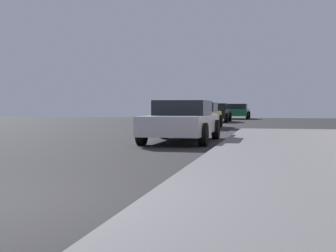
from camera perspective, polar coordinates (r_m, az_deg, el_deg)
The scene contains 4 objects.
car_silver at distance 14.81m, azimuth 1.67°, elevation 0.63°, with size 1.97×4.50×1.27m.
car_yellow at distance 24.12m, azimuth 3.78°, elevation 1.31°, with size 1.97×4.02×1.27m.
car_black at distance 33.26m, azimuth 5.61°, elevation 1.60°, with size 1.98×4.17×1.27m.
car_green at distance 41.03m, azimuth 8.25°, elevation 1.74°, with size 1.93×4.02×1.27m.
Camera 1 is at (3.35, -4.57, 1.11)m, focal length 51.65 mm.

